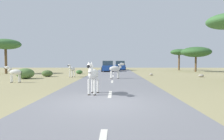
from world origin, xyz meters
TOP-DOWN VIEW (x-y plane):
  - ground_plane at (0.00, 0.00)m, footprint 90.00×90.00m
  - road at (0.28, 0.00)m, footprint 6.00×64.00m
  - lane_markings at (0.28, -1.00)m, footprint 0.16×56.00m
  - zebra_0 at (-0.57, 1.97)m, footprint 0.58×1.72m
  - zebra_2 at (0.56, 10.76)m, footprint 1.58×0.77m
  - zebra_3 at (-7.49, 7.64)m, footprint 1.44×0.41m
  - zebra_4 at (-4.14, 13.04)m, footprint 0.64×1.50m
  - car_0 at (1.37, 29.43)m, footprint 2.16×4.41m
  - car_1 at (-0.74, 24.34)m, footprint 2.16×4.41m
  - tree_0 at (13.65, 24.27)m, footprint 4.74×4.74m
  - tree_1 at (12.70, 29.67)m, footprint 3.25×3.25m
  - tree_4 at (-14.43, 18.63)m, footprint 4.00×4.00m
  - bush_0 at (-4.32, 18.32)m, footprint 0.88×0.79m
  - bush_2 at (-7.01, 13.67)m, footprint 1.20×1.08m
  - bush_4 at (-8.23, 11.08)m, footprint 1.70×1.53m
  - rock_1 at (4.82, 15.65)m, footprint 0.39×0.38m
  - rock_2 at (9.74, 13.29)m, footprint 0.58×0.47m

SIDE VIEW (x-z plane):
  - ground_plane at x=0.00m, z-range 0.00..0.00m
  - road at x=0.28m, z-range 0.00..0.05m
  - lane_markings at x=0.28m, z-range 0.05..0.06m
  - rock_1 at x=4.82m, z-range 0.00..0.26m
  - rock_2 at x=9.74m, z-range 0.00..0.30m
  - bush_0 at x=-4.32m, z-range 0.00..0.53m
  - bush_2 at x=-7.01m, z-range 0.00..0.72m
  - bush_4 at x=-8.23m, z-range 0.00..1.02m
  - zebra_3 at x=-7.49m, z-range 0.13..1.49m
  - car_0 at x=1.37m, z-range -0.02..1.72m
  - car_1 at x=-0.74m, z-range -0.02..1.72m
  - zebra_4 at x=-4.14m, z-range 0.14..1.58m
  - zebra_2 at x=0.56m, z-range 0.20..1.74m
  - zebra_0 at x=-0.57m, z-range 0.21..1.83m
  - tree_0 at x=13.65m, z-range 1.18..5.23m
  - tree_1 at x=12.70m, z-range 1.41..5.45m
  - tree_4 at x=-14.43m, z-range 1.63..6.37m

